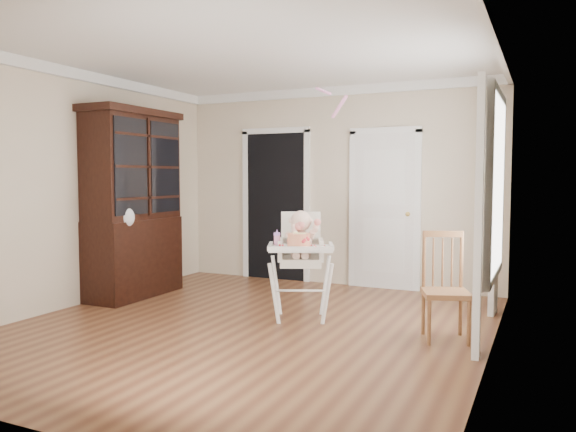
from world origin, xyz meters
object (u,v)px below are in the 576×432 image
at_px(sippy_cup, 277,239).
at_px(china_cabinet, 133,203).
at_px(high_chair, 301,252).
at_px(cake, 299,240).
at_px(dining_chair, 445,290).

relative_size(sippy_cup, china_cabinet, 0.07).
height_order(high_chair, cake, high_chair).
distance_m(cake, china_cabinet, 2.47).
bearing_deg(high_chair, dining_chair, -27.85).
distance_m(high_chair, dining_chair, 1.51).
relative_size(china_cabinet, dining_chair, 2.35).
height_order(cake, sippy_cup, sippy_cup).
relative_size(high_chair, china_cabinet, 0.49).
relative_size(high_chair, sippy_cup, 6.97).
xyz_separation_m(high_chair, china_cabinet, (-2.34, 0.18, 0.45)).
bearing_deg(sippy_cup, dining_chair, 3.55).
distance_m(cake, sippy_cup, 0.25).
bearing_deg(dining_chair, cake, 165.23).
height_order(cake, dining_chair, dining_chair).
bearing_deg(china_cabinet, dining_chair, -4.37).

